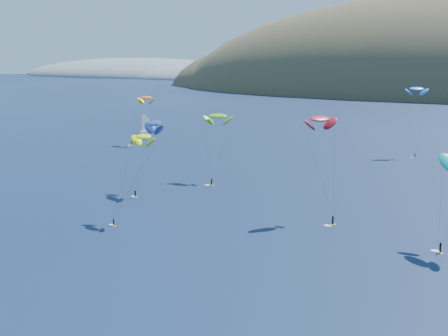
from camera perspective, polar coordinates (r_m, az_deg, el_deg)
name	(u,v)px	position (r m, az deg, el deg)	size (l,w,h in m)	color
headland	(154,78)	(951.58, -6.39, 8.18)	(460.00, 250.00, 60.00)	slate
sailboat	(146,131)	(293.18, -7.18, 3.41)	(8.23, 7.23, 9.84)	white
kitesurfer_1	(146,98)	(255.38, -7.14, 6.38)	(8.59, 9.40, 21.16)	yellow
kitesurfer_2	(143,137)	(140.48, -7.40, 2.85)	(8.18, 11.85, 20.89)	yellow
kitesurfer_3	(218,116)	(183.21, -0.56, 4.77)	(9.14, 12.26, 21.24)	yellow
kitesurfer_4	(417,89)	(236.04, 17.20, 6.94)	(8.91, 10.26, 26.46)	yellow
kitesurfer_9	(320,119)	(141.38, 8.77, 4.44)	(9.76, 10.44, 25.04)	yellow
kitesurfer_10	(154,123)	(167.86, -6.42, 4.08)	(10.37, 14.25, 21.29)	yellow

